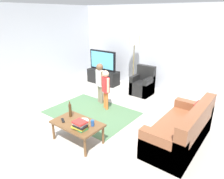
% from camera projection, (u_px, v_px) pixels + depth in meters
% --- Properties ---
extents(ground, '(7.80, 7.80, 0.00)m').
position_uv_depth(ground, '(97.00, 122.00, 4.88)').
color(ground, '#B2ADA3').
extents(wall_back, '(6.00, 0.12, 2.70)m').
position_uv_depth(wall_back, '(157.00, 49.00, 6.63)').
color(wall_back, silver).
rests_on(wall_back, ground).
extents(wall_left, '(0.12, 6.00, 2.70)m').
position_uv_depth(wall_left, '(20.00, 52.00, 6.12)').
color(wall_left, silver).
rests_on(wall_left, ground).
extents(area_rug, '(2.20, 1.60, 0.01)m').
position_uv_depth(area_rug, '(92.00, 112.00, 5.34)').
color(area_rug, '#4C724C').
rests_on(area_rug, ground).
extents(tv_stand, '(1.20, 0.44, 0.50)m').
position_uv_depth(tv_stand, '(103.00, 77.00, 7.48)').
color(tv_stand, black).
rests_on(tv_stand, ground).
extents(tv, '(1.10, 0.28, 0.71)m').
position_uv_depth(tv, '(103.00, 61.00, 7.25)').
color(tv, black).
rests_on(tv, tv_stand).
extents(couch, '(0.80, 1.80, 0.86)m').
position_uv_depth(couch, '(183.00, 132.00, 3.96)').
color(couch, brown).
rests_on(couch, ground).
extents(armchair, '(0.60, 0.60, 0.90)m').
position_uv_depth(armchair, '(143.00, 85.00, 6.48)').
color(armchair, black).
rests_on(armchair, ground).
extents(floor_lamp, '(0.36, 0.36, 1.78)m').
position_uv_depth(floor_lamp, '(134.00, 43.00, 6.46)').
color(floor_lamp, '#262626').
rests_on(floor_lamp, ground).
extents(child_near_tv, '(0.36, 0.22, 1.16)m').
position_uv_depth(child_near_tv, '(100.00, 80.00, 5.69)').
color(child_near_tv, gray).
rests_on(child_near_tv, ground).
extents(child_center, '(0.33, 0.22, 1.07)m').
position_uv_depth(child_center, '(106.00, 86.00, 5.34)').
color(child_center, orange).
rests_on(child_center, ground).
extents(coffee_table, '(1.00, 0.60, 0.42)m').
position_uv_depth(coffee_table, '(77.00, 125.00, 4.04)').
color(coffee_table, brown).
rests_on(coffee_table, ground).
extents(book_stack, '(0.29, 0.24, 0.16)m').
position_uv_depth(book_stack, '(80.00, 125.00, 3.77)').
color(book_stack, '#388C4C').
rests_on(book_stack, coffee_table).
extents(bottle, '(0.06, 0.06, 0.34)m').
position_uv_depth(bottle, '(70.00, 110.00, 4.21)').
color(bottle, '#4C3319').
rests_on(bottle, coffee_table).
extents(tv_remote, '(0.17, 0.13, 0.02)m').
position_uv_depth(tv_remote, '(63.00, 120.00, 4.09)').
color(tv_remote, black).
rests_on(tv_remote, coffee_table).
extents(soda_can, '(0.07, 0.07, 0.12)m').
position_uv_depth(soda_can, '(93.00, 123.00, 3.89)').
color(soda_can, '#2659B2').
rests_on(soda_can, coffee_table).
extents(plate, '(0.22, 0.22, 0.02)m').
position_uv_depth(plate, '(83.00, 121.00, 4.08)').
color(plate, white).
rests_on(plate, coffee_table).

